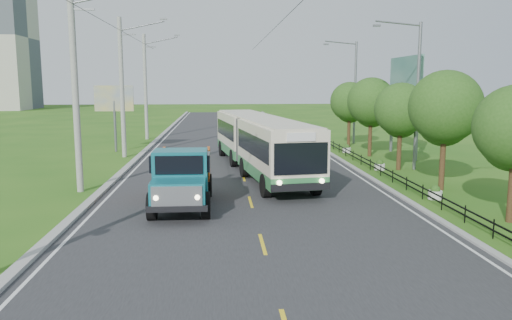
{
  "coord_description": "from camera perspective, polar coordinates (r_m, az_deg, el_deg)",
  "views": [
    {
      "loc": [
        -1.45,
        -15.94,
        5.29
      ],
      "look_at": [
        0.27,
        6.27,
        1.9
      ],
      "focal_mm": 35.0,
      "sensor_mm": 36.0,
      "label": 1
    }
  ],
  "objects": [
    {
      "name": "tree_fifth",
      "position": [
        37.84,
        13.04,
        6.25
      ],
      "size": [
        3.48,
        3.52,
        5.8
      ],
      "color": "#382314",
      "rests_on": "ground"
    },
    {
      "name": "planter_near",
      "position": [
        24.64,
        19.79,
        -3.58
      ],
      "size": [
        0.64,
        0.64,
        0.67
      ],
      "color": "silver",
      "rests_on": "ground"
    },
    {
      "name": "edge_line_left",
      "position": [
        36.69,
        -12.53,
        0.19
      ],
      "size": [
        0.12,
        120.0,
        0.0
      ],
      "primitive_type": "cube",
      "color": "silver",
      "rests_on": "road"
    },
    {
      "name": "streetlight_mid",
      "position": [
        32.29,
        17.73,
        7.56
      ],
      "size": [
        3.02,
        0.2,
        9.07
      ],
      "color": "slate",
      "rests_on": "ground"
    },
    {
      "name": "streetlight_far",
      "position": [
        45.57,
        11.07,
        8.0
      ],
      "size": [
        3.02,
        0.2,
        9.07
      ],
      "color": "slate",
      "rests_on": "ground"
    },
    {
      "name": "billboard_left",
      "position": [
        40.76,
        -15.91,
        6.32
      ],
      "size": [
        3.0,
        0.2,
        5.2
      ],
      "color": "slate",
      "rests_on": "ground"
    },
    {
      "name": "railing_right",
      "position": [
        31.79,
        12.93,
        -0.6
      ],
      "size": [
        0.04,
        40.0,
        0.6
      ],
      "primitive_type": "cube",
      "color": "black",
      "rests_on": "ground"
    },
    {
      "name": "planter_mid",
      "position": [
        31.97,
        13.96,
        -0.61
      ],
      "size": [
        0.64,
        0.64,
        0.67
      ],
      "color": "silver",
      "rests_on": "ground"
    },
    {
      "name": "curb_right",
      "position": [
        37.32,
        8.94,
        0.47
      ],
      "size": [
        0.3,
        120.0,
        0.1
      ],
      "primitive_type": "cube",
      "color": "#9E9E99",
      "rests_on": "ground"
    },
    {
      "name": "curb_left",
      "position": [
        36.76,
        -13.38,
        0.26
      ],
      "size": [
        0.4,
        120.0,
        0.15
      ],
      "primitive_type": "cube",
      "color": "#9E9E99",
      "rests_on": "ground"
    },
    {
      "name": "tree_fourth",
      "position": [
        32.18,
        16.22,
        5.27
      ],
      "size": [
        3.24,
        3.31,
        5.4
      ],
      "color": "#382314",
      "rests_on": "ground"
    },
    {
      "name": "tree_back",
      "position": [
        43.6,
        10.67,
        6.35
      ],
      "size": [
        3.3,
        3.36,
        5.5
      ],
      "color": "#382314",
      "rests_on": "ground"
    },
    {
      "name": "pole_mid",
      "position": [
        37.56,
        -15.03,
        8.06
      ],
      "size": [
        3.51,
        0.32,
        10.0
      ],
      "color": "gray",
      "rests_on": "ground"
    },
    {
      "name": "tree_third",
      "position": [
        26.63,
        20.8,
        5.29
      ],
      "size": [
        3.6,
        3.62,
        6.0
      ],
      "color": "#382314",
      "rests_on": "ground"
    },
    {
      "name": "dump_truck",
      "position": [
        21.83,
        -8.41,
        -1.51
      ],
      "size": [
        2.47,
        6.21,
        2.6
      ],
      "rotation": [
        0.0,
        0.0,
        -0.0
      ],
      "color": "#126470",
      "rests_on": "ground"
    },
    {
      "name": "planter_far",
      "position": [
        39.56,
        10.33,
        1.24
      ],
      "size": [
        0.64,
        0.64,
        0.67
      ],
      "color": "silver",
      "rests_on": "ground"
    },
    {
      "name": "bus",
      "position": [
        30.19,
        0.36,
        2.34
      ],
      "size": [
        5.0,
        17.18,
        3.28
      ],
      "rotation": [
        0.0,
        0.0,
        0.14
      ],
      "color": "#307941",
      "rests_on": "ground"
    },
    {
      "name": "pole_near",
      "position": [
        25.85,
        -19.89,
        7.71
      ],
      "size": [
        3.51,
        0.32,
        10.0
      ],
      "color": "gray",
      "rests_on": "ground"
    },
    {
      "name": "centre_dash",
      "position": [
        16.85,
        0.75,
        -9.56
      ],
      "size": [
        0.12,
        2.2,
        0.0
      ],
      "primitive_type": "cube",
      "color": "yellow",
      "rests_on": "road"
    },
    {
      "name": "pole_far",
      "position": [
        49.41,
        -12.48,
        8.22
      ],
      "size": [
        3.51,
        0.32,
        10.0
      ],
      "color": "gray",
      "rests_on": "ground"
    },
    {
      "name": "road",
      "position": [
        36.35,
        -2.09,
        0.29
      ],
      "size": [
        14.0,
        120.0,
        0.02
      ],
      "primitive_type": "cube",
      "color": "#28282B",
      "rests_on": "ground"
    },
    {
      "name": "billboard_right",
      "position": [
        38.48,
        16.7,
        8.37
      ],
      "size": [
        0.24,
        6.0,
        7.3
      ],
      "color": "slate",
      "rests_on": "ground"
    },
    {
      "name": "edge_line_right",
      "position": [
        37.21,
        8.19,
        0.42
      ],
      "size": [
        0.12,
        120.0,
        0.0
      ],
      "primitive_type": "cube",
      "color": "silver",
      "rests_on": "road"
    },
    {
      "name": "ground",
      "position": [
        16.85,
        0.75,
        -9.63
      ],
      "size": [
        240.0,
        240.0,
        0.0
      ],
      "primitive_type": "plane",
      "color": "#275B15",
      "rests_on": "ground"
    }
  ]
}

